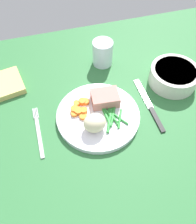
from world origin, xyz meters
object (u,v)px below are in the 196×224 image
(dinner_plate, at_px, (98,116))
(napkin, at_px, (1,86))
(salad_bowl, at_px, (174,75))
(meat_portion, at_px, (105,98))
(knife, at_px, (149,106))
(water_glass, at_px, (103,54))
(fork, at_px, (39,132))

(dinner_plate, height_order, napkin, napkin)
(salad_bowl, bearing_deg, meat_portion, -172.65)
(knife, relative_size, napkin, 1.59)
(knife, xyz_separation_m, water_glass, (-0.08, 0.22, 0.03))
(dinner_plate, height_order, knife, dinner_plate)
(water_glass, bearing_deg, salad_bowl, -38.57)
(meat_portion, distance_m, salad_bowl, 0.24)
(dinner_plate, xyz_separation_m, napkin, (-0.26, 0.19, 0.00))
(fork, relative_size, knife, 0.81)
(dinner_plate, distance_m, meat_portion, 0.06)
(fork, bearing_deg, meat_portion, 7.46)
(meat_portion, bearing_deg, knife, -17.51)
(dinner_plate, xyz_separation_m, knife, (0.16, -0.00, -0.01))
(salad_bowl, height_order, napkin, salad_bowl)
(knife, bearing_deg, dinner_plate, 179.93)
(fork, relative_size, napkin, 1.29)
(dinner_plate, xyz_separation_m, fork, (-0.17, -0.00, -0.01))
(dinner_plate, relative_size, meat_portion, 3.03)
(salad_bowl, bearing_deg, knife, -146.82)
(knife, relative_size, water_glass, 2.41)
(water_glass, relative_size, napkin, 0.66)
(meat_portion, bearing_deg, fork, -168.91)
(dinner_plate, height_order, water_glass, water_glass)
(napkin, bearing_deg, salad_bowl, -13.56)
(knife, bearing_deg, napkin, 155.73)
(water_glass, height_order, salad_bowl, water_glass)
(dinner_plate, distance_m, fork, 0.17)
(dinner_plate, distance_m, napkin, 0.33)
(dinner_plate, height_order, fork, dinner_plate)
(knife, xyz_separation_m, salad_bowl, (0.11, 0.07, 0.03))
(fork, height_order, napkin, napkin)
(water_glass, bearing_deg, fork, -138.64)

